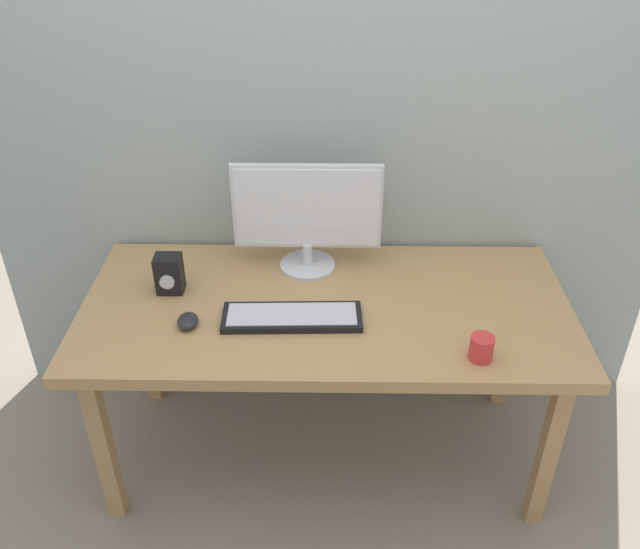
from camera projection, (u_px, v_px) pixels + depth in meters
The scene contains 8 objects.
ground_plane at pixel (325, 449), 2.69m from camera, with size 6.00×6.00×0.00m, color gray.
wall_back at pixel (328, 40), 2.24m from camera, with size 2.64×0.04×3.00m, color #9EA8A3.
desk at pixel (326, 319), 2.33m from camera, with size 1.69×0.79×0.72m.
monitor at pixel (307, 215), 2.38m from camera, with size 0.53×0.21×0.41m.
keyboard_primary at pixel (292, 317), 2.21m from camera, with size 0.47×0.17×0.03m.
mouse at pixel (188, 321), 2.18m from camera, with size 0.07×0.09×0.04m, color #232328.
audio_controller at pixel (169, 274), 2.33m from camera, with size 0.09×0.09×0.14m.
coffee_mug at pixel (481, 348), 2.03m from camera, with size 0.07×0.07×0.08m, color red.
Camera 1 is at (0.01, -1.87, 2.06)m, focal length 37.41 mm.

